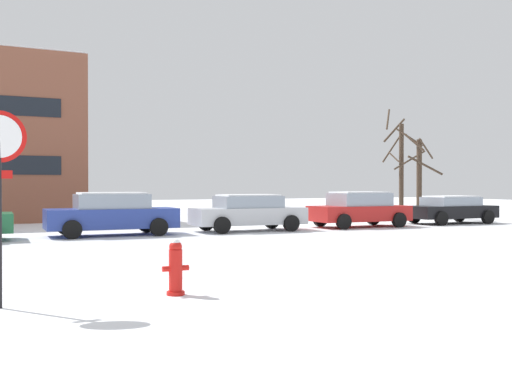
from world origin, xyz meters
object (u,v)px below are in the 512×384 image
parked_car_silver (248,212)px  parked_car_black (451,209)px  parked_car_red (359,209)px  fire_hydrant (176,267)px  parked_car_blue (112,214)px

parked_car_silver → parked_car_black: parked_car_silver is taller
parked_car_black → parked_car_red: bearing=-179.3°
fire_hydrant → parked_car_red: 16.78m
parked_car_red → parked_car_silver: bearing=179.8°
fire_hydrant → parked_car_black: size_ratio=0.21×
parked_car_silver → fire_hydrant: bearing=-119.9°
parked_car_black → fire_hydrant: bearing=-145.7°
parked_car_silver → parked_car_red: parked_car_red is taller
parked_car_red → parked_car_black: 5.27m
fire_hydrant → parked_car_blue: 12.05m
parked_car_blue → parked_car_black: size_ratio=1.06×
fire_hydrant → parked_car_silver: 13.52m
fire_hydrant → parked_car_black: bearing=34.3°
parked_car_silver → parked_car_black: (10.55, 0.05, -0.05)m
fire_hydrant → parked_car_red: bearing=44.3°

